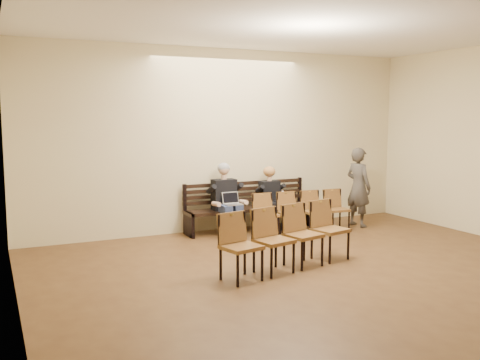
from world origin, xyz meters
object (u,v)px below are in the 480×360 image
object	(u,v)px
laptop	(234,206)
chair_row_back	(289,238)
seated_man	(226,199)
bag	(316,216)
water_bottle	(282,203)
chair_row_front	(302,212)
passerby	(359,181)
bench	(250,219)
seated_woman	(272,202)

from	to	relation	value
laptop	chair_row_back	bearing A→B (deg)	-89.44
seated_man	chair_row_back	bearing A→B (deg)	-92.70
laptop	bag	world-z (taller)	laptop
water_bottle	bag	distance (m)	1.30
water_bottle	chair_row_front	size ratio (longest dim) A/B	0.12
bag	water_bottle	bearing A→B (deg)	-155.69
laptop	passerby	size ratio (longest dim) A/B	0.18
bench	seated_man	distance (m)	0.72
chair_row_front	chair_row_back	size ratio (longest dim) A/B	0.86
passerby	bag	bearing A→B (deg)	25.78
passerby	chair_row_front	size ratio (longest dim) A/B	0.95
chair_row_front	seated_man	bearing A→B (deg)	162.39
passerby	chair_row_front	distance (m)	1.44
bench	water_bottle	world-z (taller)	water_bottle
bench	seated_woman	bearing A→B (deg)	-15.90
bench	passerby	distance (m)	2.33
bench	water_bottle	xyz separation A→B (m)	(0.50, -0.40, 0.34)
laptop	water_bottle	xyz separation A→B (m)	(1.01, -0.05, -0.00)
bench	bag	distance (m)	1.62
bench	bag	size ratio (longest dim) A/B	7.38
bag	seated_man	bearing A→B (deg)	-174.21
bench	seated_woman	distance (m)	0.55
laptop	bag	xyz separation A→B (m)	(2.12, 0.45, -0.44)
bench	chair_row_front	size ratio (longest dim) A/B	1.35
bench	chair_row_front	xyz separation A→B (m)	(0.80, -0.65, 0.17)
seated_man	seated_woman	xyz separation A→B (m)	(0.98, 0.00, -0.11)
bag	laptop	bearing A→B (deg)	-167.96
water_bottle	chair_row_back	size ratio (longest dim) A/B	0.10
seated_man	water_bottle	world-z (taller)	seated_man
seated_man	seated_woman	distance (m)	0.98
laptop	seated_woman	bearing A→B (deg)	18.73
passerby	water_bottle	bearing A→B (deg)	71.97
bag	passerby	world-z (taller)	passerby
bench	seated_woman	world-z (taller)	seated_woman
chair_row_front	laptop	bearing A→B (deg)	170.98
bench	passerby	world-z (taller)	passerby
laptop	chair_row_front	xyz separation A→B (m)	(1.30, -0.30, -0.17)
laptop	seated_man	bearing A→B (deg)	105.93
seated_woman	water_bottle	xyz separation A→B (m)	(0.08, -0.28, 0.02)
seated_man	seated_woman	size ratio (longest dim) A/B	1.20
passerby	seated_woman	bearing A→B (deg)	63.22
bag	passerby	distance (m)	1.18
seated_man	water_bottle	distance (m)	1.10
bag	chair_row_front	bearing A→B (deg)	-137.50
laptop	chair_row_front	size ratio (longest dim) A/B	0.17
laptop	water_bottle	distance (m)	1.01
bench	laptop	distance (m)	0.71
seated_woman	bag	xyz separation A→B (m)	(1.19, 0.22, -0.42)
seated_woman	chair_row_front	distance (m)	0.67
passerby	chair_row_back	world-z (taller)	passerby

